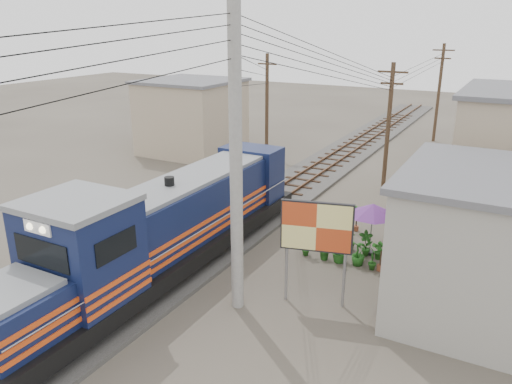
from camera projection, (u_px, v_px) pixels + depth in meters
The scene contains 14 objects.
ground at pixel (164, 275), 18.65m from camera, with size 120.00×120.00×0.00m, color #473F35.
ballast at pixel (281, 196), 26.94m from camera, with size 3.60×70.00×0.16m, color #595651.
track at pixel (281, 193), 26.88m from camera, with size 1.15×70.00×0.12m.
locomotive at pixel (162, 232), 18.11m from camera, with size 2.98×16.21×4.02m.
utility_pole_main at pixel (236, 161), 15.04m from camera, with size 0.40×0.40×10.00m.
wooden_pole_mid at pixel (388, 125), 27.08m from camera, with size 1.60×0.24×7.00m.
wooden_pole_far at pixel (439, 91), 38.51m from camera, with size 1.60×0.24×7.50m.
wooden_pole_left at pixel (267, 103), 34.70m from camera, with size 1.60×0.24×7.00m.
power_lines at pixel (266, 54), 23.35m from camera, with size 9.65×19.00×3.30m.
shophouse_left at pixel (192, 116), 35.64m from camera, with size 6.30×6.30×5.20m.
billboard at pixel (317, 230), 15.95m from camera, with size 2.29×0.71×3.61m.
market_umbrella at pixel (373, 210), 19.76m from camera, with size 2.53×2.53×2.17m.
vendor at pixel (397, 223), 21.15m from camera, with size 0.65×0.42×1.77m, color black.
plant_nursery at pixel (338, 239), 20.54m from camera, with size 3.33×3.26×1.08m.
Camera 1 is at (10.98, -12.99, 8.93)m, focal length 35.00 mm.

